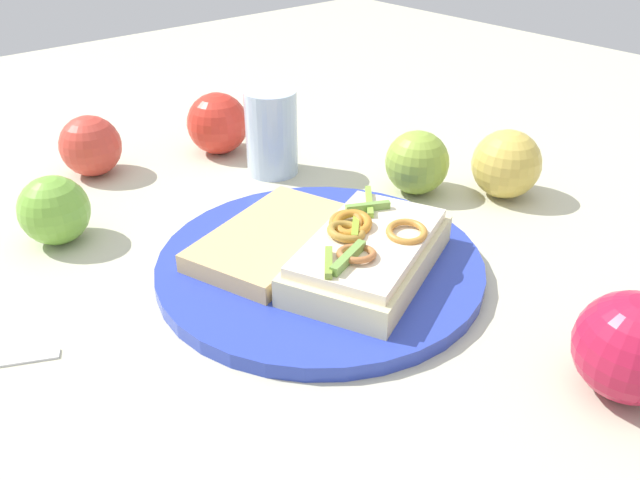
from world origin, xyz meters
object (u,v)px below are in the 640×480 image
at_px(plate, 320,264).
at_px(apple_1, 417,163).
at_px(apple_5, 506,164).
at_px(sandwich, 368,253).
at_px(apple_4, 91,146).
at_px(drinking_glass, 272,133).
at_px(apple_3, 54,210).
at_px(apple_2, 218,123).
at_px(apple_0, 631,347).
at_px(bread_slice_side, 274,238).

distance_m(plate, apple_1, 0.21).
bearing_deg(apple_5, sandwich, 6.46).
bearing_deg(plate, apple_4, -79.04).
xyz_separation_m(apple_1, drinking_glass, (0.09, -0.15, 0.01)).
bearing_deg(apple_3, drinking_glass, 178.39).
bearing_deg(apple_2, apple_3, 19.40).
relative_size(apple_0, drinking_glass, 0.78).
distance_m(bread_slice_side, apple_2, 0.28).
relative_size(apple_3, apple_5, 0.90).
relative_size(sandwich, apple_0, 2.45).
height_order(sandwich, apple_1, apple_1).
relative_size(bread_slice_side, apple_4, 2.26).
relative_size(plate, bread_slice_side, 1.84).
xyz_separation_m(sandwich, apple_3, (0.18, -0.26, 0.00)).
distance_m(plate, apple_4, 0.36).
height_order(apple_0, apple_4, apple_0).
xyz_separation_m(apple_0, apple_3, (0.23, -0.49, -0.01)).
bearing_deg(bread_slice_side, apple_4, -98.66).
height_order(bread_slice_side, apple_4, apple_4).
relative_size(apple_0, apple_1, 1.10).
bearing_deg(apple_4, apple_5, 132.33).
bearing_deg(apple_2, drinking_glass, 99.31).
bearing_deg(apple_1, apple_0, 67.47).
relative_size(apple_3, apple_4, 0.95).
bearing_deg(sandwich, apple_2, -124.15).
bearing_deg(apple_2, bread_slice_side, 67.73).
xyz_separation_m(apple_3, drinking_glass, (-0.27, 0.01, 0.02)).
bearing_deg(bread_slice_side, sandwich, 95.34).
distance_m(sandwich, apple_0, 0.23).
bearing_deg(drinking_glass, apple_4, -39.16).
xyz_separation_m(apple_1, apple_5, (-0.07, 0.07, 0.00)).
relative_size(bread_slice_side, apple_2, 2.09).
bearing_deg(apple_3, plate, 127.11).
distance_m(sandwich, bread_slice_side, 0.10).
distance_m(bread_slice_side, apple_0, 0.32).
distance_m(apple_3, apple_4, 0.16).
bearing_deg(apple_0, apple_5, -129.19).
bearing_deg(apple_3, apple_5, 151.45).
distance_m(apple_1, apple_4, 0.40).
relative_size(apple_0, apple_5, 1.03).
bearing_deg(apple_4, plate, 100.96).
xyz_separation_m(apple_3, apple_5, (-0.43, 0.24, 0.00)).
height_order(sandwich, apple_5, apple_5).
relative_size(apple_4, apple_5, 0.94).
bearing_deg(apple_5, apple_2, -61.13).
xyz_separation_m(apple_4, apple_5, (-0.34, 0.37, 0.00)).
bearing_deg(sandwich, apple_5, 163.39).
xyz_separation_m(bread_slice_side, apple_2, (-0.11, -0.26, 0.02)).
bearing_deg(bread_slice_side, apple_0, 87.08).
bearing_deg(apple_0, apple_3, -64.80).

